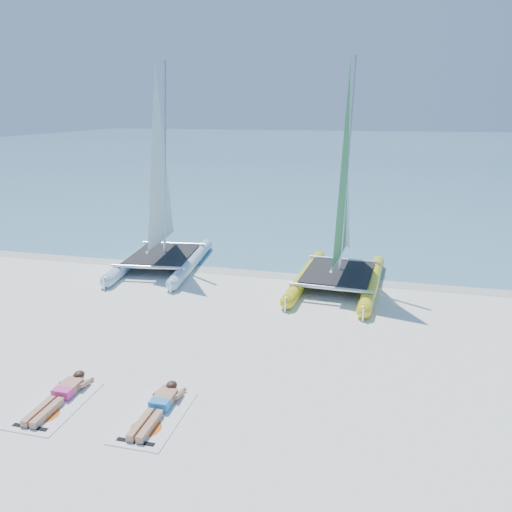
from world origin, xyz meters
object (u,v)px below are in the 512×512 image
Objects in this scene: towel_a at (56,404)px; catamaran_yellow at (343,212)px; sunbather_a at (61,394)px; sunbather_b at (159,406)px; catamaran_blue at (161,206)px; towel_b at (155,417)px.

catamaran_yellow is at bearing 61.42° from towel_a.
sunbather_a is (-4.69, -8.42, -2.18)m from catamaran_yellow.
catamaran_yellow is 9.02m from sunbather_b.
catamaran_yellow is (6.35, -0.11, 0.11)m from catamaran_blue.
catamaran_yellow is at bearing -7.57° from catamaran_blue.
towel_b is (3.67, -8.64, -2.18)m from catamaran_blue.
towel_b is 0.22m from sunbather_b.
catamaran_yellow is 10.07m from towel_a.
sunbather_b is at bearing 90.00° from towel_b.
catamaran_blue is 3.96× the size of towel_a.
sunbather_b reaches higher than towel_b.
catamaran_blue is at bearing 101.00° from sunbather_a.
sunbather_a is (0.00, 0.19, 0.11)m from towel_a.
catamaran_yellow reaches higher than towel_a.
catamaran_blue is 6.35m from catamaran_yellow.
catamaran_yellow is at bearing 60.87° from sunbather_a.
catamaran_yellow reaches higher than sunbather_b.
towel_b is at bearing -103.76° from catamaran_yellow.
sunbather_a is at bearing -177.60° from sunbather_b.
catamaran_yellow reaches higher than towel_b.
towel_a is at bearing -177.60° from towel_b.
towel_a is 1.07× the size of sunbather_b.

